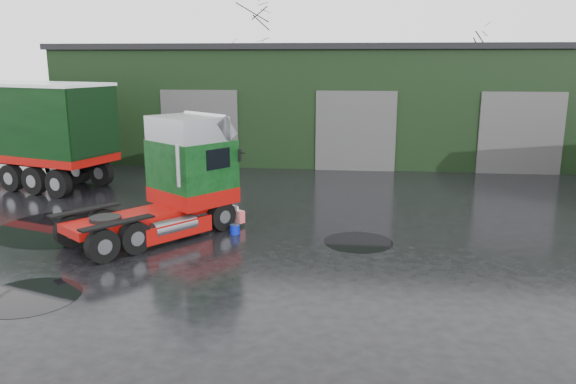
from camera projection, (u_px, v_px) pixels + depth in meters
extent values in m
plane|color=black|center=(284.00, 267.00, 15.30)|extent=(100.00, 100.00, 0.00)
cube|color=black|center=(355.00, 102.00, 33.75)|extent=(32.00, 12.00, 6.00)
cube|color=black|center=(357.00, 48.00, 33.02)|extent=(32.40, 12.40, 0.30)
cylinder|color=#0718AA|center=(235.00, 229.00, 18.13)|extent=(0.37, 0.37, 0.30)
cylinder|color=black|center=(29.00, 297.00, 13.35)|extent=(2.42, 2.42, 0.01)
cylinder|color=black|center=(358.00, 242.00, 17.35)|extent=(2.13, 2.13, 0.01)
cylinder|color=black|center=(68.00, 227.00, 18.92)|extent=(4.67, 4.67, 0.01)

